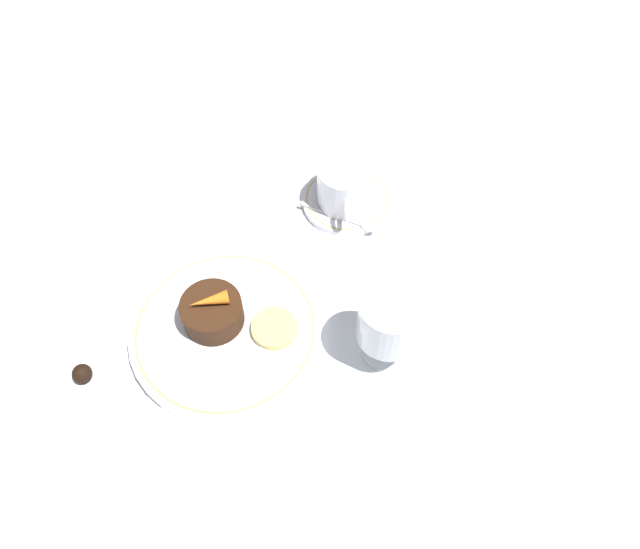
{
  "coord_description": "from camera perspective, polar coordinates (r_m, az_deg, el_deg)",
  "views": [
    {
      "loc": [
        0.4,
        0.1,
        0.7
      ],
      "look_at": [
        -0.04,
        0.1,
        0.04
      ],
      "focal_mm": 35.0,
      "sensor_mm": 36.0,
      "label": 1
    }
  ],
  "objects": [
    {
      "name": "saucer",
      "position": [
        0.92,
        2.46,
        6.83
      ],
      "size": [
        0.13,
        0.13,
        0.01
      ],
      "color": "white",
      "rests_on": "ground_plane"
    },
    {
      "name": "fork",
      "position": [
        0.9,
        -6.03,
        4.67
      ],
      "size": [
        0.05,
        0.19,
        0.01
      ],
      "color": "silver",
      "rests_on": "ground_plane"
    },
    {
      "name": "chocolate_truffle",
      "position": [
        0.81,
        -20.92,
        -8.47
      ],
      "size": [
        0.02,
        0.02,
        0.02
      ],
      "color": "black",
      "rests_on": "ground_plane"
    },
    {
      "name": "dessert_cake",
      "position": [
        0.79,
        -9.82,
        -3.42
      ],
      "size": [
        0.08,
        0.08,
        0.04
      ],
      "color": "#381E0F",
      "rests_on": "dinner_plate"
    },
    {
      "name": "spoon",
      "position": [
        0.89,
        2.38,
        5.06
      ],
      "size": [
        0.06,
        0.11,
        0.0
      ],
      "color": "silver",
      "rests_on": "saucer"
    },
    {
      "name": "wine_glass",
      "position": [
        0.72,
        6.38,
        -4.28
      ],
      "size": [
        0.08,
        0.08,
        0.12
      ],
      "color": "silver",
      "rests_on": "ground_plane"
    },
    {
      "name": "ground_plane",
      "position": [
        0.82,
        -6.92,
        -3.81
      ],
      "size": [
        3.0,
        3.0,
        0.0
      ],
      "primitive_type": "plane",
      "color": "white"
    },
    {
      "name": "coffee_cup",
      "position": [
        0.89,
        2.37,
        8.27
      ],
      "size": [
        0.11,
        0.08,
        0.07
      ],
      "color": "white",
      "rests_on": "saucer"
    },
    {
      "name": "carrot_garnish",
      "position": [
        0.76,
        -10.12,
        -2.38
      ],
      "size": [
        0.03,
        0.05,
        0.02
      ],
      "color": "orange",
      "rests_on": "dessert_cake"
    },
    {
      "name": "pineapple_slice",
      "position": [
        0.78,
        -4.18,
        -4.91
      ],
      "size": [
        0.06,
        0.06,
        0.01
      ],
      "color": "#EFE075",
      "rests_on": "dinner_plate"
    },
    {
      "name": "dinner_plate",
      "position": [
        0.8,
        -8.61,
        -5.13
      ],
      "size": [
        0.24,
        0.24,
        0.01
      ],
      "color": "white",
      "rests_on": "ground_plane"
    }
  ]
}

